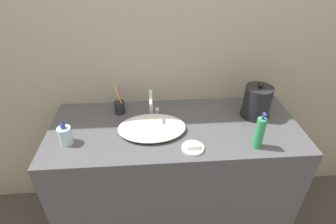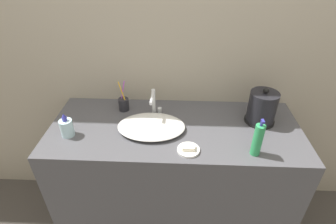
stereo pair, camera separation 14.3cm
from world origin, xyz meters
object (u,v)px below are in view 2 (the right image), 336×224
toothbrush_cup (124,104)px  lotion_bottle (258,140)px  electric_kettle (262,108)px  shampoo_bottle (67,127)px  faucet (154,102)px

toothbrush_cup → lotion_bottle: 0.81m
electric_kettle → shampoo_bottle: electric_kettle is taller
faucet → lotion_bottle: (0.53, -0.31, -0.01)m
faucet → toothbrush_cup: (-0.19, 0.05, -0.05)m
toothbrush_cup → lotion_bottle: size_ratio=0.97×
faucet → toothbrush_cup: size_ratio=0.82×
shampoo_bottle → lotion_bottle: bearing=-6.0°
electric_kettle → shampoo_bottle: 1.08m
faucet → lotion_bottle: lotion_bottle is taller
toothbrush_cup → shampoo_bottle: 0.37m
faucet → lotion_bottle: 0.61m
faucet → toothbrush_cup: 0.21m
lotion_bottle → shampoo_bottle: size_ratio=1.49×
lotion_bottle → shampoo_bottle: 0.98m
electric_kettle → shampoo_bottle: size_ratio=1.59×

